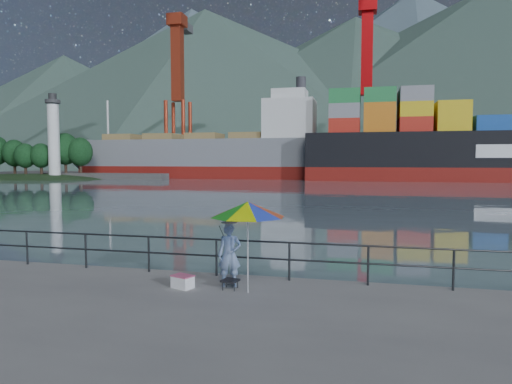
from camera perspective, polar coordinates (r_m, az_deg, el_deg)
ground at (r=8.74m, az=-23.18°, el=-19.17°), size 24.00×11.00×0.50m
harbor_water at (r=140.04m, az=11.39°, el=2.63°), size 500.00×280.00×0.00m
far_dock at (r=103.10m, az=16.24°, el=2.09°), size 200.00×40.00×0.40m
guardrail at (r=12.87m, az=-9.24°, el=-7.81°), size 22.00×0.06×1.03m
mountains at (r=222.67m, az=22.52°, el=12.07°), size 600.00×332.80×80.00m
lighthouse_islet at (r=93.60m, az=-26.39°, el=1.82°), size 48.00×26.40×19.20m
port_cranes at (r=98.33m, az=29.24°, el=11.01°), size 116.00×28.00×38.40m
fisherman at (r=11.45m, az=-3.33°, el=-7.86°), size 0.65×0.50×1.58m
beach_umbrella at (r=10.70m, az=-1.04°, el=-2.19°), size 2.25×2.25×2.18m
folding_stool at (r=11.35m, az=-3.24°, el=-11.42°), size 0.45×0.45×0.24m
cooler_bag at (r=11.58m, az=-9.15°, el=-11.06°), size 0.59×0.49×0.29m
fishing_rod at (r=12.83m, az=-3.73°, el=-10.20°), size 0.14×1.60×1.13m
bulk_carrier at (r=86.78m, az=-4.91°, el=4.65°), size 49.66×8.60×14.50m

